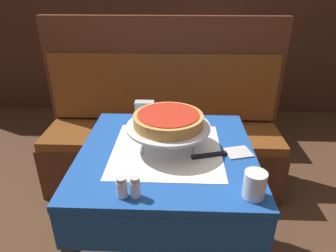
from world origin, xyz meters
The scene contains 12 objects.
dining_table_front centered at (0.00, 0.00, 0.64)m, with size 0.75×0.75×0.76m.
dining_table_rear centered at (0.34, 1.71, 0.65)m, with size 0.83×0.83×0.75m.
booth_bench centered at (-0.07, 0.80, 0.35)m, with size 1.68×0.46×1.20m.
back_wall_panel centered at (0.00, 2.21, 1.20)m, with size 6.00×0.04×2.40m, color #3D2319.
pizza_pan_stand centered at (0.01, 0.02, 0.85)m, with size 0.36×0.36×0.11m.
deep_dish_pizza centered at (0.01, 0.02, 0.89)m, with size 0.29×0.29×0.05m.
pizza_server centered at (0.24, -0.03, 0.76)m, with size 0.27×0.12×0.01m.
water_glass_near centered at (0.31, -0.30, 0.80)m, with size 0.08×0.08×0.10m.
salt_shaker centered at (-0.14, -0.31, 0.79)m, with size 0.04×0.04×0.08m.
pepper_shaker centered at (-0.09, -0.31, 0.79)m, with size 0.03×0.03×0.08m.
napkin_holder centered at (-0.13, 0.33, 0.80)m, with size 0.10×0.05×0.09m.
condiment_caddy centered at (0.45, 1.60, 0.80)m, with size 0.11×0.11×0.18m.
Camera 1 is at (0.05, -1.12, 1.42)m, focal length 32.00 mm.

